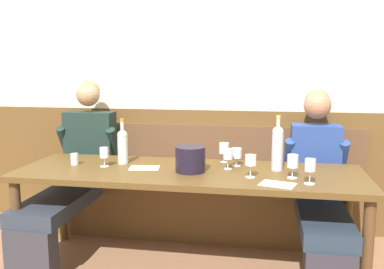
% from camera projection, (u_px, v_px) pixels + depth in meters
% --- Properties ---
extents(room_wall_back, '(6.80, 0.08, 2.80)m').
position_uv_depth(room_wall_back, '(207.00, 73.00, 3.76)').
color(room_wall_back, beige).
rests_on(room_wall_back, ground).
extents(wood_wainscot_panel, '(6.80, 0.03, 1.07)m').
position_uv_depth(wood_wainscot_panel, '(206.00, 169.00, 3.85)').
color(wood_wainscot_panel, brown).
rests_on(wood_wainscot_panel, ground).
extents(wall_bench, '(2.73, 0.42, 0.94)m').
position_uv_depth(wall_bench, '(202.00, 203.00, 3.68)').
color(wall_bench, brown).
rests_on(wall_bench, ground).
extents(dining_table, '(2.43, 0.79, 0.73)m').
position_uv_depth(dining_table, '(189.00, 181.00, 2.99)').
color(dining_table, brown).
rests_on(dining_table, ground).
extents(person_center_left_seat, '(0.54, 1.21, 1.33)m').
position_uv_depth(person_center_left_seat, '(74.00, 169.00, 3.46)').
color(person_center_left_seat, '#303037').
rests_on(person_center_left_seat, ground).
extents(person_right_seat, '(0.49, 1.21, 1.28)m').
position_uv_depth(person_right_seat, '(319.00, 177.00, 3.15)').
color(person_right_seat, '#2F2C36').
rests_on(person_right_seat, ground).
extents(ice_bucket, '(0.21, 0.21, 0.18)m').
position_uv_depth(ice_bucket, '(190.00, 159.00, 2.93)').
color(ice_bucket, black).
rests_on(ice_bucket, dining_table).
extents(wine_bottle_clear_water, '(0.08, 0.08, 0.34)m').
position_uv_depth(wine_bottle_clear_water, '(123.00, 145.00, 3.17)').
color(wine_bottle_clear_water, '#B3C2BB').
rests_on(wine_bottle_clear_water, dining_table).
extents(wine_bottle_green_tall, '(0.08, 0.08, 0.39)m').
position_uv_depth(wine_bottle_green_tall, '(277.00, 147.00, 2.96)').
color(wine_bottle_green_tall, silver).
rests_on(wine_bottle_green_tall, dining_table).
extents(wine_glass_mid_left, '(0.07, 0.07, 0.16)m').
position_uv_depth(wine_glass_mid_left, '(293.00, 162.00, 2.76)').
color(wine_glass_mid_left, silver).
rests_on(wine_glass_mid_left, dining_table).
extents(wine_glass_near_bucket, '(0.07, 0.07, 0.14)m').
position_uv_depth(wine_glass_near_bucket, '(104.00, 153.00, 3.08)').
color(wine_glass_near_bucket, silver).
rests_on(wine_glass_near_bucket, dining_table).
extents(wine_glass_by_bottle, '(0.07, 0.07, 0.15)m').
position_uv_depth(wine_glass_by_bottle, '(251.00, 161.00, 2.77)').
color(wine_glass_by_bottle, silver).
rests_on(wine_glass_by_bottle, dining_table).
extents(wine_glass_left_end, '(0.07, 0.07, 0.16)m').
position_uv_depth(wine_glass_left_end, '(310.00, 167.00, 2.62)').
color(wine_glass_left_end, silver).
rests_on(wine_glass_left_end, dining_table).
extents(wine_glass_mid_right, '(0.08, 0.08, 0.13)m').
position_uv_depth(wine_glass_mid_right, '(236.00, 154.00, 3.10)').
color(wine_glass_mid_right, silver).
rests_on(wine_glass_mid_right, dining_table).
extents(wine_glass_right_end, '(0.08, 0.08, 0.14)m').
position_uv_depth(wine_glass_right_end, '(197.00, 154.00, 3.08)').
color(wine_glass_right_end, silver).
rests_on(wine_glass_right_end, dining_table).
extents(wine_glass_center_rear, '(0.08, 0.08, 0.15)m').
position_uv_depth(wine_glass_center_rear, '(224.00, 149.00, 3.22)').
color(wine_glass_center_rear, silver).
rests_on(wine_glass_center_rear, dining_table).
extents(wine_glass_center_front, '(0.07, 0.07, 0.15)m').
position_uv_depth(wine_glass_center_front, '(228.00, 155.00, 3.00)').
color(wine_glass_center_front, silver).
rests_on(wine_glass_center_front, dining_table).
extents(water_tumbler_left, '(0.06, 0.06, 0.09)m').
position_uv_depth(water_tumbler_left, '(74.00, 159.00, 3.14)').
color(water_tumbler_left, silver).
rests_on(water_tumbler_left, dining_table).
extents(tasting_sheet_left_guest, '(0.24, 0.20, 0.00)m').
position_uv_depth(tasting_sheet_left_guest, '(278.00, 184.00, 2.62)').
color(tasting_sheet_left_guest, white).
rests_on(tasting_sheet_left_guest, dining_table).
extents(tasting_sheet_right_guest, '(0.23, 0.18, 0.00)m').
position_uv_depth(tasting_sheet_right_guest, '(144.00, 168.00, 3.05)').
color(tasting_sheet_right_guest, white).
rests_on(tasting_sheet_right_guest, dining_table).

